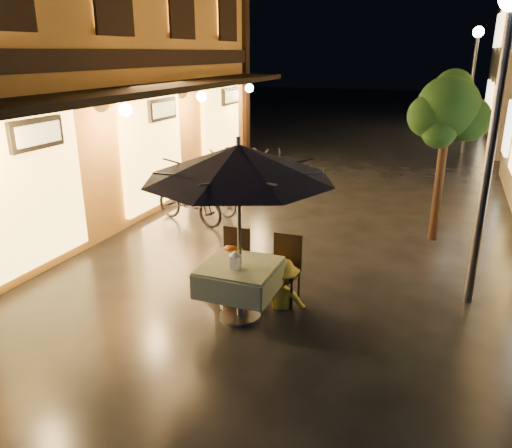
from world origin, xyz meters
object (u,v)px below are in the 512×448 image
at_px(cafe_table, 240,278).
at_px(streetlamp_near, 499,95).
at_px(person_orange, 230,247).
at_px(table_lantern, 235,259).
at_px(patio_umbrella, 238,162).
at_px(person_yellow, 282,261).
at_px(bicycle_0, 189,201).

bearing_deg(cafe_table, streetlamp_near, 28.86).
distance_m(streetlamp_near, person_orange, 4.06).
height_order(table_lantern, person_orange, person_orange).
bearing_deg(cafe_table, patio_umbrella, 90.00).
distance_m(cafe_table, person_yellow, 0.68).
relative_size(streetlamp_near, cafe_table, 4.27).
relative_size(patio_umbrella, bicycle_0, 1.39).
xyz_separation_m(cafe_table, patio_umbrella, (0.00, 0.00, 1.56)).
bearing_deg(bicycle_0, table_lantern, -128.43).
bearing_deg(patio_umbrella, person_yellow, 51.95).
relative_size(table_lantern, person_orange, 0.16).
height_order(person_orange, person_yellow, person_orange).
distance_m(streetlamp_near, table_lantern, 3.94).
distance_m(patio_umbrella, person_yellow, 1.62).
distance_m(streetlamp_near, bicycle_0, 6.22).
xyz_separation_m(table_lantern, person_orange, (-0.37, 0.65, -0.13)).
xyz_separation_m(cafe_table, person_orange, (-0.37, 0.50, 0.20)).
xyz_separation_m(patio_umbrella, person_orange, (-0.37, 0.50, -1.36)).
bearing_deg(table_lantern, person_yellow, 58.42).
distance_m(table_lantern, person_orange, 0.75).
relative_size(table_lantern, person_yellow, 0.18).
height_order(cafe_table, bicycle_0, bicycle_0).
bearing_deg(bicycle_0, person_yellow, -118.02).
height_order(table_lantern, bicycle_0, table_lantern).
distance_m(streetlamp_near, person_yellow, 3.52).
relative_size(patio_umbrella, person_yellow, 1.81).
bearing_deg(bicycle_0, person_orange, -127.01).
bearing_deg(person_yellow, cafe_table, 35.08).
bearing_deg(streetlamp_near, person_yellow, -156.73).
distance_m(person_orange, bicycle_0, 3.57).
xyz_separation_m(patio_umbrella, person_yellow, (0.42, 0.53, -1.47)).
bearing_deg(streetlamp_near, patio_umbrella, -151.14).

